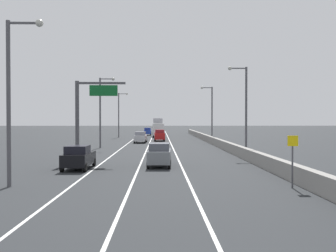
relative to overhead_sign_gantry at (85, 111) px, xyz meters
name	(u,v)px	position (x,y,z in m)	size (l,w,h in m)	color
ground_plane	(161,140)	(7.26, 34.70, -4.73)	(320.00, 320.00, 0.00)	#26282B
lane_stripe_left	(128,143)	(1.76, 25.70, -4.73)	(0.16, 130.00, 0.00)	silver
lane_stripe_center	(149,143)	(5.26, 25.70, -4.73)	(0.16, 130.00, 0.00)	silver
lane_stripe_right	(171,143)	(8.76, 25.70, -4.73)	(0.16, 130.00, 0.00)	silver
jersey_barrier_right	(228,147)	(15.41, 10.70, -4.18)	(0.60, 120.00, 1.10)	gray
overhead_sign_gantry	(85,111)	(0.00, 0.00, 0.00)	(4.68, 0.36, 7.50)	#47474C
speed_advisory_sign	(293,157)	(14.51, -13.69, -2.96)	(0.60, 0.11, 3.00)	#4C4C51
lamp_post_right_second	(244,104)	(16.12, 5.53, 0.87)	(2.14, 0.44, 9.70)	#4C4C51
lamp_post_right_third	(210,110)	(15.86, 29.99, 0.87)	(2.14, 0.44, 9.70)	#4C4C51
lamp_post_left_near	(13,90)	(-1.54, -12.93, 0.87)	(2.14, 0.44, 9.70)	#4C4C51
lamp_post_left_mid	(102,107)	(-0.99, 16.43, 0.87)	(2.14, 0.44, 9.70)	#4C4C51
lamp_post_left_far	(120,112)	(-1.72, 45.78, 0.87)	(2.14, 0.44, 9.70)	#4C4C51
car_black_0	(79,157)	(0.56, -5.35, -3.79)	(2.00, 4.38, 1.88)	black
car_silver_1	(141,137)	(3.73, 27.29, -3.79)	(2.10, 4.48, 1.88)	#B7B7BC
car_gray_2	(159,155)	(6.93, -3.87, -3.75)	(2.05, 4.17, 1.96)	slate
car_blue_3	(148,131)	(3.93, 57.21, -3.80)	(1.81, 4.31, 1.87)	#1E389E
car_red_4	(160,135)	(6.91, 32.55, -3.69)	(2.03, 4.28, 2.08)	red
box_truck	(158,128)	(6.55, 49.24, -2.82)	(2.65, 9.01, 4.17)	silver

